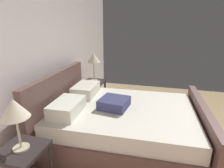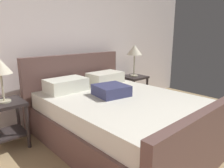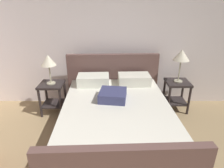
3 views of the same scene
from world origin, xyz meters
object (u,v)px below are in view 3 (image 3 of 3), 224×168
object	(u,v)px
bed	(116,118)
table_lamp_left	(48,61)
table_lamp_right	(181,56)
nightstand_left	(52,93)
nightstand_right	(176,91)

from	to	relation	value
bed	table_lamp_left	world-z (taller)	table_lamp_left
table_lamp_right	nightstand_left	bearing A→B (deg)	-177.59
nightstand_left	table_lamp_left	xyz separation A→B (m)	(-0.00, 0.00, 0.63)
bed	table_lamp_right	xyz separation A→B (m)	(1.20, 0.88, 0.76)
nightstand_right	table_lamp_right	xyz separation A→B (m)	(0.00, 0.00, 0.70)
bed	nightstand_left	size ratio (longest dim) A/B	3.90
bed	table_lamp_right	bearing A→B (deg)	36.32
bed	nightstand_right	xyz separation A→B (m)	(1.20, 0.88, 0.06)
nightstand_right	table_lamp_left	xyz separation A→B (m)	(-2.40, -0.10, 0.63)
bed	nightstand_left	world-z (taller)	bed
nightstand_left	table_lamp_right	bearing A→B (deg)	2.41
table_lamp_right	table_lamp_left	world-z (taller)	table_lamp_right
table_lamp_right	nightstand_left	size ratio (longest dim) A/B	1.03
bed	nightstand_left	distance (m)	1.43
nightstand_right	table_lamp_left	size ratio (longest dim) A/B	1.10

